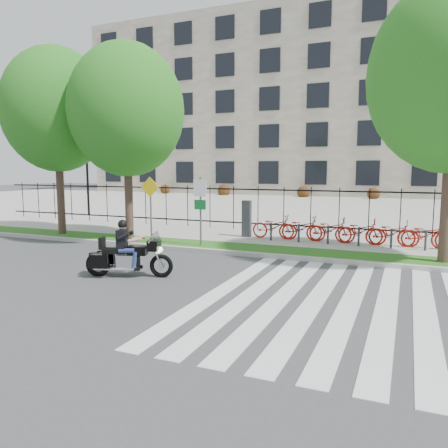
% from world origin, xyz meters
% --- Properties ---
extents(ground, '(120.00, 120.00, 0.00)m').
position_xyz_m(ground, '(0.00, 0.00, 0.00)').
color(ground, '#3D3D40').
rests_on(ground, ground).
extents(curb, '(60.00, 0.20, 0.15)m').
position_xyz_m(curb, '(0.00, 4.10, 0.07)').
color(curb, '#A4A39B').
rests_on(curb, ground).
extents(grass_verge, '(60.00, 1.50, 0.15)m').
position_xyz_m(grass_verge, '(0.00, 4.95, 0.07)').
color(grass_verge, '#175014').
rests_on(grass_verge, ground).
extents(sidewalk, '(60.00, 3.50, 0.15)m').
position_xyz_m(sidewalk, '(0.00, 7.45, 0.07)').
color(sidewalk, '#9A9890').
rests_on(sidewalk, ground).
extents(plaza, '(80.00, 34.00, 0.10)m').
position_xyz_m(plaza, '(0.00, 25.00, 0.05)').
color(plaza, '#9A9890').
rests_on(plaza, ground).
extents(crosswalk_stripes, '(5.70, 8.00, 0.01)m').
position_xyz_m(crosswalk_stripes, '(4.83, 0.00, 0.01)').
color(crosswalk_stripes, silver).
rests_on(crosswalk_stripes, ground).
extents(iron_fence, '(30.00, 0.06, 2.00)m').
position_xyz_m(iron_fence, '(0.00, 9.20, 1.15)').
color(iron_fence, black).
rests_on(iron_fence, sidewalk).
extents(office_building, '(60.00, 21.90, 20.15)m').
position_xyz_m(office_building, '(0.00, 44.92, 9.97)').
color(office_building, gray).
rests_on(office_building, ground).
extents(lamp_post_left, '(1.06, 0.70, 4.25)m').
position_xyz_m(lamp_post_left, '(-12.00, 12.00, 3.21)').
color(lamp_post_left, black).
rests_on(lamp_post_left, ground).
extents(street_tree_0, '(4.50, 4.50, 7.83)m').
position_xyz_m(street_tree_0, '(-7.50, 4.95, 5.38)').
color(street_tree_0, '#35241C').
rests_on(street_tree_0, grass_verge).
extents(street_tree_1, '(4.49, 4.49, 7.63)m').
position_xyz_m(street_tree_1, '(-4.00, 4.95, 5.19)').
color(street_tree_1, '#35241C').
rests_on(street_tree_1, grass_verge).
extents(bike_share_station, '(11.10, 0.86, 1.50)m').
position_xyz_m(bike_share_station, '(5.71, 7.20, 0.64)').
color(bike_share_station, '#2D2D33').
rests_on(bike_share_station, sidewalk).
extents(sign_pole_regulatory, '(0.50, 0.09, 2.50)m').
position_xyz_m(sign_pole_regulatory, '(-0.65, 4.58, 1.74)').
color(sign_pole_regulatory, '#59595B').
rests_on(sign_pole_regulatory, grass_verge).
extents(sign_pole_warning, '(0.78, 0.09, 2.49)m').
position_xyz_m(sign_pole_warning, '(-2.76, 4.58, 1.74)').
color(sign_pole_warning, '#59595B').
rests_on(sign_pole_warning, grass_verge).
extents(motorcycle_rider, '(2.37, 1.14, 1.89)m').
position_xyz_m(motorcycle_rider, '(-0.70, 0.20, 0.63)').
color(motorcycle_rider, black).
rests_on(motorcycle_rider, ground).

